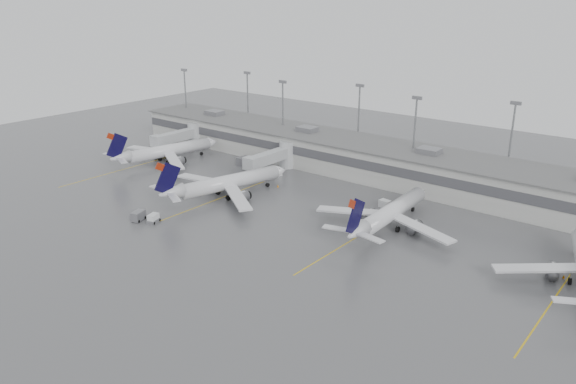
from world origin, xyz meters
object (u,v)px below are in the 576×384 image
Objects in this scene: jet_mid_right at (389,213)px; jet_far_left at (165,151)px; jet_mid_left at (225,183)px; baggage_tug at (153,219)px.

jet_far_left is at bearing 175.89° from jet_mid_right.
jet_mid_left is 19.71m from baggage_tug.
jet_mid_left is 1.01× the size of jet_mid_right.
baggage_tug is (-0.74, -19.51, -2.67)m from jet_mid_left.
jet_mid_left is 37.92m from jet_mid_right.
jet_mid_left is at bearing -171.55° from jet_mid_right.
baggage_tug is at bearing -147.23° from jet_mid_right.
jet_mid_left is at bearing -4.62° from jet_far_left.
jet_mid_left is 10.57× the size of baggage_tug.
jet_mid_right is 10.49× the size of baggage_tug.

